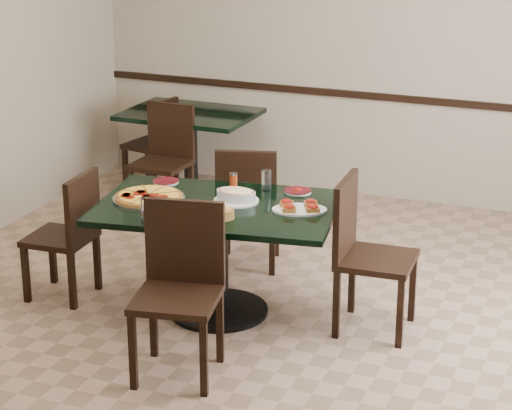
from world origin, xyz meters
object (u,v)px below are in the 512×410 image
at_px(chair_far, 248,201).
at_px(back_chair_near, 165,153).
at_px(main_table, 218,231).
at_px(bread_basket, 216,212).
at_px(chair_left, 70,230).
at_px(chair_right, 363,246).
at_px(back_chair_left, 156,139).
at_px(pepperoni_pizza, 149,197).
at_px(chair_near, 180,279).
at_px(back_table, 190,137).
at_px(bruschetta_platter, 300,207).
at_px(lasagna_casserole, 236,195).

distance_m(chair_far, back_chair_near, 1.43).
height_order(main_table, bread_basket, bread_basket).
bearing_deg(main_table, chair_left, 179.29).
xyz_separation_m(chair_right, back_chair_left, (-2.52, 2.07, -0.10)).
bearing_deg(pepperoni_pizza, back_chair_left, 116.52).
height_order(back_chair_near, back_chair_left, back_chair_near).
bearing_deg(main_table, chair_near, -90.77).
distance_m(chair_left, back_chair_left, 2.43).
height_order(back_table, bruschetta_platter, bruschetta_platter).
bearing_deg(chair_left, pepperoni_pizza, 95.48).
bearing_deg(chair_near, back_chair_left, 108.48).
bearing_deg(pepperoni_pizza, main_table, 8.03).
bearing_deg(chair_near, bread_basket, 80.52).
bearing_deg(main_table, bread_basket, -77.28).
xyz_separation_m(back_table, back_chair_left, (-0.36, 0.05, -0.07)).
xyz_separation_m(main_table, chair_left, (-1.02, -0.14, -0.08)).
xyz_separation_m(back_chair_left, bread_basket, (1.68, -2.45, 0.34)).
distance_m(main_table, chair_near, 0.77).
distance_m(back_table, back_chair_near, 0.50).
distance_m(chair_near, chair_right, 1.22).
bearing_deg(main_table, chair_right, -0.21).
relative_size(lasagna_casserole, bruschetta_platter, 0.72).
bearing_deg(chair_near, back_table, 103.28).
distance_m(chair_right, lasagna_casserole, 0.87).
xyz_separation_m(chair_near, lasagna_casserole, (-0.02, 0.87, 0.23)).
height_order(back_table, chair_right, chair_right).
height_order(lasagna_casserole, bruschetta_platter, lasagna_casserole).
bearing_deg(back_chair_left, back_table, 94.11).
bearing_deg(back_chair_left, chair_right, 62.13).
bearing_deg(bruschetta_platter, chair_near, -136.00).
distance_m(chair_right, back_chair_left, 3.26).
xyz_separation_m(chair_far, back_chair_near, (-1.11, 0.90, -0.00)).
height_order(main_table, back_chair_left, back_chair_left).
distance_m(chair_far, chair_left, 1.28).
bearing_deg(pepperoni_pizza, back_chair_near, 113.82).
bearing_deg(back_table, pepperoni_pizza, -69.74).
distance_m(back_chair_left, bruschetta_platter, 3.02).
bearing_deg(chair_left, chair_far, 132.26).
relative_size(main_table, bread_basket, 6.15).
distance_m(chair_left, lasagna_casserole, 1.17).
relative_size(back_table, chair_near, 1.13).
bearing_deg(chair_near, lasagna_casserole, 80.21).
relative_size(chair_far, chair_left, 1.05).
height_order(back_chair_near, pepperoni_pizza, back_chair_near).
relative_size(chair_near, back_chair_near, 1.09).
bearing_deg(bread_basket, bruschetta_platter, 19.73).
bearing_deg(chair_right, back_chair_near, 51.86).
bearing_deg(back_table, chair_near, -64.35).
bearing_deg(chair_left, chair_right, 95.68).
relative_size(back_table, back_chair_near, 1.23).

